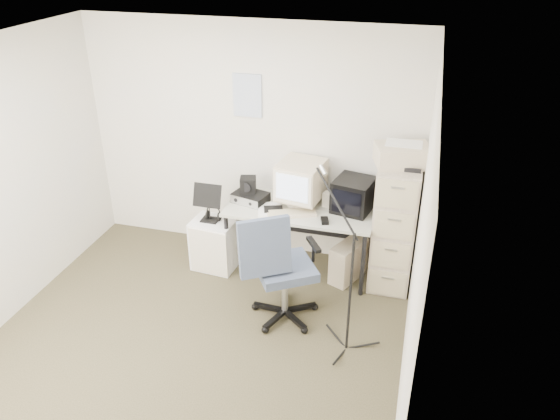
% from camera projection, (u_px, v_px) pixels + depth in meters
% --- Properties ---
extents(floor, '(3.60, 3.60, 0.01)m').
position_uv_depth(floor, '(191.00, 347.00, 4.79)').
color(floor, '#302C1A').
rests_on(floor, ground).
extents(ceiling, '(3.60, 3.60, 0.01)m').
position_uv_depth(ceiling, '(163.00, 58.00, 3.62)').
color(ceiling, white).
rests_on(ceiling, ground).
extents(wall_back, '(3.60, 0.02, 2.50)m').
position_uv_depth(wall_back, '(251.00, 142.00, 5.74)').
color(wall_back, beige).
rests_on(wall_back, ground).
extents(wall_front, '(3.60, 0.02, 2.50)m').
position_uv_depth(wall_front, '(24.00, 396.00, 2.67)').
color(wall_front, beige).
rests_on(wall_front, ground).
extents(wall_right, '(0.02, 3.60, 2.50)m').
position_uv_depth(wall_right, '(417.00, 256.00, 3.79)').
color(wall_right, beige).
rests_on(wall_right, ground).
extents(wall_calendar, '(0.30, 0.02, 0.44)m').
position_uv_depth(wall_calendar, '(247.00, 96.00, 5.50)').
color(wall_calendar, white).
rests_on(wall_calendar, wall_back).
extents(filing_cabinet, '(0.40, 0.60, 1.30)m').
position_uv_depth(filing_cabinet, '(395.00, 225.00, 5.38)').
color(filing_cabinet, beige).
rests_on(filing_cabinet, floor).
extents(printer, '(0.57, 0.46, 0.19)m').
position_uv_depth(printer, '(403.00, 155.00, 5.03)').
color(printer, beige).
rests_on(printer, filing_cabinet).
extents(desk, '(1.50, 0.70, 0.73)m').
position_uv_depth(desk, '(300.00, 239.00, 5.71)').
color(desk, '#A6A996').
rests_on(desk, floor).
extents(crt_monitor, '(0.48, 0.50, 0.46)m').
position_uv_depth(crt_monitor, '(301.00, 184.00, 5.50)').
color(crt_monitor, beige).
rests_on(crt_monitor, desk).
extents(crt_tv, '(0.43, 0.45, 0.33)m').
position_uv_depth(crt_tv, '(353.00, 195.00, 5.43)').
color(crt_tv, black).
rests_on(crt_tv, desk).
extents(desk_speaker, '(0.10, 0.10, 0.15)m').
position_uv_depth(desk_speaker, '(327.00, 199.00, 5.54)').
color(desk_speaker, beige).
rests_on(desk_speaker, desk).
extents(keyboard, '(0.52, 0.34, 0.03)m').
position_uv_depth(keyboard, '(292.00, 213.00, 5.41)').
color(keyboard, beige).
rests_on(keyboard, desk).
extents(mouse, '(0.10, 0.13, 0.04)m').
position_uv_depth(mouse, '(325.00, 221.00, 5.27)').
color(mouse, black).
rests_on(mouse, desk).
extents(radio_receiver, '(0.39, 0.32, 0.10)m').
position_uv_depth(radio_receiver, '(251.00, 197.00, 5.64)').
color(radio_receiver, black).
rests_on(radio_receiver, desk).
extents(radio_speaker, '(0.19, 0.18, 0.16)m').
position_uv_depth(radio_speaker, '(248.00, 185.00, 5.61)').
color(radio_speaker, black).
rests_on(radio_speaker, radio_receiver).
extents(papers, '(0.32, 0.37, 0.02)m').
position_uv_depth(papers, '(270.00, 210.00, 5.48)').
color(papers, white).
rests_on(papers, desk).
extents(pc_tower, '(0.36, 0.48, 0.41)m').
position_uv_depth(pc_tower, '(348.00, 261.00, 5.62)').
color(pc_tower, beige).
rests_on(pc_tower, floor).
extents(office_chair, '(0.89, 0.89, 1.12)m').
position_uv_depth(office_chair, '(285.00, 266.00, 4.90)').
color(office_chair, '#45526D').
rests_on(office_chair, floor).
extents(side_cart, '(0.47, 0.39, 0.55)m').
position_uv_depth(side_cart, '(215.00, 244.00, 5.79)').
color(side_cart, white).
rests_on(side_cart, floor).
extents(music_stand, '(0.33, 0.24, 0.43)m').
position_uv_depth(music_stand, '(209.00, 202.00, 5.57)').
color(music_stand, black).
rests_on(music_stand, side_cart).
extents(headphones, '(0.19, 0.19, 0.03)m').
position_uv_depth(headphones, '(214.00, 215.00, 5.67)').
color(headphones, black).
rests_on(headphones, side_cart).
extents(mic_stand, '(0.03, 0.03, 1.52)m').
position_uv_depth(mic_stand, '(351.00, 276.00, 4.42)').
color(mic_stand, black).
rests_on(mic_stand, floor).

